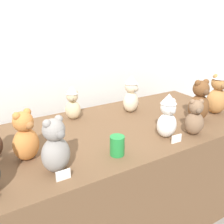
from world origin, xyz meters
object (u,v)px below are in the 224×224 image
at_px(display_table, 112,176).
at_px(teddy_bear_ash, 55,147).
at_px(teddy_bear_sand, 73,103).
at_px(teddy_bear_cream, 131,94).
at_px(teddy_bear_caramel, 218,92).
at_px(teddy_bear_chestnut, 199,102).
at_px(teddy_bear_mocha, 195,118).
at_px(teddy_bear_ginger, 25,137).
at_px(teddy_bear_snow, 167,116).
at_px(party_cup_green, 117,146).

xyz_separation_m(display_table, teddy_bear_ash, (-0.47, -0.28, 0.51)).
relative_size(teddy_bear_sand, teddy_bear_cream, 0.85).
relative_size(display_table, teddy_bear_caramel, 5.67).
relative_size(teddy_bear_caramel, teddy_bear_ash, 1.24).
bearing_deg(teddy_bear_chestnut, teddy_bear_mocha, -136.20).
height_order(teddy_bear_caramel, teddy_bear_mocha, teddy_bear_caramel).
xyz_separation_m(teddy_bear_mocha, teddy_bear_ash, (-0.88, 0.06, 0.02)).
xyz_separation_m(teddy_bear_sand, teddy_bear_ginger, (-0.42, -0.38, 0.01)).
bearing_deg(teddy_bear_cream, teddy_bear_sand, 147.20).
height_order(teddy_bear_caramel, teddy_bear_ginger, teddy_bear_caramel).
xyz_separation_m(teddy_bear_caramel, teddy_bear_mocha, (-0.43, -0.17, -0.06)).
bearing_deg(display_table, teddy_bear_mocha, -39.47).
bearing_deg(teddy_bear_sand, teddy_bear_snow, -26.76).
xyz_separation_m(teddy_bear_ginger, teddy_bear_cream, (0.86, 0.29, 0.01)).
bearing_deg(teddy_bear_snow, display_table, 135.60).
xyz_separation_m(teddy_bear_snow, teddy_bear_chestnut, (0.37, 0.08, 0.00)).
bearing_deg(teddy_bear_snow, party_cup_green, -170.78).
xyz_separation_m(teddy_bear_chestnut, party_cup_green, (-0.75, -0.11, -0.08)).
distance_m(teddy_bear_cream, party_cup_green, 0.66).
bearing_deg(teddy_bear_mocha, teddy_bear_sand, 157.54).
bearing_deg(teddy_bear_sand, teddy_bear_caramel, 3.98).
height_order(teddy_bear_ginger, teddy_bear_cream, teddy_bear_cream).
distance_m(teddy_bear_mocha, teddy_bear_cream, 0.54).
xyz_separation_m(teddy_bear_mocha, teddy_bear_chestnut, (0.20, 0.15, 0.03)).
height_order(teddy_bear_sand, teddy_bear_ash, teddy_bear_ash).
xyz_separation_m(teddy_bear_mocha, party_cup_green, (-0.55, 0.03, -0.05)).
height_order(teddy_bear_snow, party_cup_green, teddy_bear_snow).
height_order(teddy_bear_sand, party_cup_green, teddy_bear_sand).
bearing_deg(teddy_bear_caramel, teddy_bear_sand, 171.86).
bearing_deg(teddy_bear_chestnut, teddy_bear_ginger, -176.53).
relative_size(teddy_bear_mocha, teddy_bear_cream, 0.81).
bearing_deg(teddy_bear_mocha, display_table, 166.09).
bearing_deg(teddy_bear_sand, teddy_bear_ash, -90.80).
xyz_separation_m(display_table, teddy_bear_caramel, (0.83, -0.16, 0.55)).
relative_size(teddy_bear_caramel, teddy_bear_chestnut, 1.17).
relative_size(teddy_bear_ginger, teddy_bear_snow, 0.98).
bearing_deg(party_cup_green, teddy_bear_sand, 91.21).
bearing_deg(teddy_bear_cream, teddy_bear_chestnut, -70.97).
height_order(teddy_bear_caramel, teddy_bear_chestnut, teddy_bear_caramel).
height_order(teddy_bear_mocha, teddy_bear_snow, teddy_bear_snow).
xyz_separation_m(display_table, teddy_bear_sand, (-0.16, 0.29, 0.50)).
height_order(teddy_bear_sand, teddy_bear_chestnut, teddy_bear_chestnut).
bearing_deg(teddy_bear_sand, teddy_bear_mocha, -19.50).
bearing_deg(teddy_bear_ginger, teddy_bear_caramel, -29.57).
bearing_deg(teddy_bear_sand, teddy_bear_chestnut, -3.44).
relative_size(teddy_bear_caramel, teddy_bear_cream, 1.20).
height_order(display_table, teddy_bear_ash, teddy_bear_ash).
bearing_deg(teddy_bear_ash, teddy_bear_chestnut, -15.42).
distance_m(teddy_bear_sand, party_cup_green, 0.59).
height_order(display_table, teddy_bear_sand, teddy_bear_sand).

